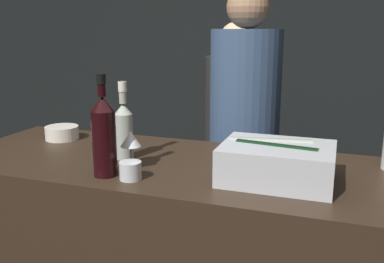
# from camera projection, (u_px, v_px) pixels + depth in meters

# --- Properties ---
(wall_back_chalkboard) EXTENTS (6.40, 0.06, 2.80)m
(wall_back_chalkboard) POSITION_uv_depth(u_px,v_px,m) (276.00, 54.00, 3.53)
(wall_back_chalkboard) COLOR black
(wall_back_chalkboard) RESTS_ON ground_plane
(ice_bin_with_bottles) EXTENTS (0.37, 0.28, 0.13)m
(ice_bin_with_bottles) POSITION_uv_depth(u_px,v_px,m) (277.00, 161.00, 1.45)
(ice_bin_with_bottles) COLOR #B7BABF
(ice_bin_with_bottles) RESTS_ON bar_counter
(bowl_white) EXTENTS (0.15, 0.15, 0.06)m
(bowl_white) POSITION_uv_depth(u_px,v_px,m) (62.00, 132.00, 2.00)
(bowl_white) COLOR silver
(bowl_white) RESTS_ON bar_counter
(wine_glass) EXTENTS (0.08, 0.08, 0.14)m
(wine_glass) POSITION_uv_depth(u_px,v_px,m) (131.00, 141.00, 1.56)
(wine_glass) COLOR silver
(wine_glass) RESTS_ON bar_counter
(candle_votive) EXTENTS (0.08, 0.08, 0.06)m
(candle_votive) POSITION_uv_depth(u_px,v_px,m) (130.00, 170.00, 1.47)
(candle_votive) COLOR silver
(candle_votive) RESTS_ON bar_counter
(red_wine_bottle_black_foil) EXTENTS (0.08, 0.08, 0.36)m
(red_wine_bottle_black_foil) POSITION_uv_depth(u_px,v_px,m) (104.00, 134.00, 1.48)
(red_wine_bottle_black_foil) COLOR black
(red_wine_bottle_black_foil) RESTS_ON bar_counter
(white_wine_bottle) EXTENTS (0.07, 0.07, 0.31)m
(white_wine_bottle) POSITION_uv_depth(u_px,v_px,m) (124.00, 128.00, 1.68)
(white_wine_bottle) COLOR #9EA899
(white_wine_bottle) RESTS_ON bar_counter
(person_in_hoodie) EXTENTS (0.38, 0.38, 1.65)m
(person_in_hoodie) POSITION_uv_depth(u_px,v_px,m) (234.00, 138.00, 2.77)
(person_in_hoodie) COLOR black
(person_in_hoodie) RESTS_ON ground_plane
(person_blond_tee) EXTENTS (0.36, 0.36, 1.81)m
(person_blond_tee) POSITION_uv_depth(u_px,v_px,m) (244.00, 143.00, 2.27)
(person_blond_tee) COLOR black
(person_blond_tee) RESTS_ON ground_plane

